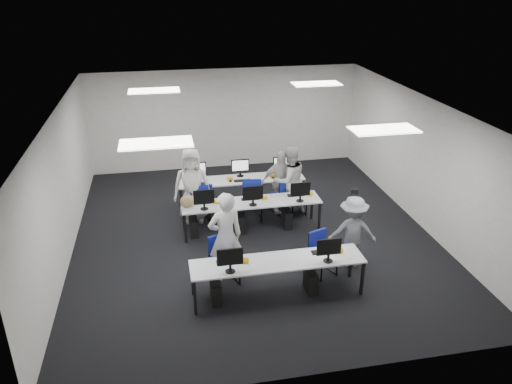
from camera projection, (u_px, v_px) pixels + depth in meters
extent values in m
plane|color=black|center=(253.00, 234.00, 11.54)|extent=(9.00, 9.00, 0.00)
plane|color=white|center=(253.00, 107.00, 10.32)|extent=(9.00, 9.00, 0.00)
cube|color=silver|center=(225.00, 119.00, 14.97)|extent=(8.00, 0.02, 3.00)
cube|color=silver|center=(314.00, 293.00, 6.90)|extent=(8.00, 0.02, 3.00)
cube|color=silver|center=(62.00, 188.00, 10.23)|extent=(0.02, 9.00, 3.00)
cube|color=silver|center=(421.00, 161.00, 11.63)|extent=(0.02, 9.00, 3.00)
cube|color=white|center=(156.00, 143.00, 8.19)|extent=(1.20, 0.60, 0.02)
cube|color=white|center=(384.00, 129.00, 8.89)|extent=(1.20, 0.60, 0.02)
cube|color=white|center=(154.00, 91.00, 11.77)|extent=(1.20, 0.60, 0.02)
cube|color=white|center=(316.00, 84.00, 12.47)|extent=(1.20, 0.60, 0.02)
cube|color=silver|center=(278.00, 262.00, 9.10)|extent=(3.20, 0.70, 0.03)
cube|color=black|center=(195.00, 298.00, 8.71)|extent=(0.05, 0.05, 0.70)
cube|color=black|center=(192.00, 279.00, 9.25)|extent=(0.05, 0.05, 0.70)
cube|color=black|center=(362.00, 278.00, 9.25)|extent=(0.05, 0.05, 0.70)
cube|color=black|center=(351.00, 261.00, 9.79)|extent=(0.05, 0.05, 0.70)
cube|color=silver|center=(252.00, 202.00, 11.43)|extent=(3.20, 0.70, 0.03)
cube|color=black|center=(185.00, 229.00, 11.04)|extent=(0.05, 0.05, 0.70)
cube|color=black|center=(184.00, 217.00, 11.58)|extent=(0.05, 0.05, 0.70)
cube|color=black|center=(319.00, 216.00, 11.58)|extent=(0.05, 0.05, 0.70)
cube|color=black|center=(312.00, 206.00, 12.12)|extent=(0.05, 0.05, 0.70)
cube|color=silver|center=(241.00, 179.00, 12.69)|extent=(3.20, 0.70, 0.03)
cube|color=black|center=(182.00, 202.00, 12.29)|extent=(0.05, 0.05, 0.70)
cube|color=black|center=(180.00, 192.00, 12.83)|extent=(0.05, 0.05, 0.70)
cube|color=black|center=(303.00, 192.00, 12.84)|extent=(0.05, 0.05, 0.70)
cube|color=black|center=(297.00, 183.00, 13.38)|extent=(0.05, 0.05, 0.70)
cube|color=#0B2A9B|center=(230.00, 257.00, 8.65)|extent=(0.46, 0.04, 0.32)
cube|color=black|center=(228.00, 261.00, 9.06)|extent=(0.42, 0.14, 0.02)
ellipsoid|color=black|center=(244.00, 259.00, 9.11)|extent=(0.07, 0.10, 0.04)
cube|color=black|center=(216.00, 292.00, 9.10)|extent=(0.18, 0.40, 0.42)
cube|color=white|center=(329.00, 247.00, 8.97)|extent=(0.46, 0.04, 0.32)
cube|color=black|center=(323.00, 252.00, 9.37)|extent=(0.42, 0.14, 0.02)
ellipsoid|color=black|center=(338.00, 250.00, 9.42)|extent=(0.07, 0.10, 0.04)
cube|color=black|center=(311.00, 281.00, 9.42)|extent=(0.18, 0.40, 0.42)
cube|color=white|center=(204.00, 197.00, 10.95)|extent=(0.46, 0.04, 0.32)
cube|color=black|center=(203.00, 203.00, 11.35)|extent=(0.42, 0.14, 0.02)
ellipsoid|color=black|center=(216.00, 201.00, 11.40)|extent=(0.07, 0.10, 0.04)
cube|color=black|center=(194.00, 227.00, 11.40)|extent=(0.18, 0.40, 0.42)
cube|color=white|center=(253.00, 193.00, 11.14)|extent=(0.46, 0.04, 0.32)
cube|color=black|center=(250.00, 199.00, 11.55)|extent=(0.42, 0.14, 0.02)
ellipsoid|color=black|center=(263.00, 197.00, 11.60)|extent=(0.07, 0.10, 0.04)
cube|color=black|center=(241.00, 223.00, 11.59)|extent=(0.18, 0.40, 0.42)
cube|color=white|center=(300.00, 189.00, 11.33)|extent=(0.46, 0.04, 0.32)
cube|color=black|center=(296.00, 195.00, 11.74)|extent=(0.42, 0.14, 0.02)
ellipsoid|color=black|center=(309.00, 194.00, 11.79)|extent=(0.07, 0.10, 0.04)
cube|color=black|center=(287.00, 219.00, 11.79)|extent=(0.18, 0.40, 0.42)
cube|color=white|center=(197.00, 168.00, 12.53)|extent=(0.46, 0.04, 0.32)
cube|color=black|center=(199.00, 184.00, 12.36)|extent=(0.42, 0.14, 0.02)
ellipsoid|color=black|center=(186.00, 184.00, 12.30)|extent=(0.07, 0.10, 0.04)
cube|color=black|center=(209.00, 200.00, 12.74)|extent=(0.18, 0.40, 0.42)
cube|color=white|center=(240.00, 165.00, 12.72)|extent=(0.46, 0.04, 0.32)
cube|color=black|center=(242.00, 180.00, 12.55)|extent=(0.42, 0.14, 0.02)
ellipsoid|color=black|center=(231.00, 181.00, 12.49)|extent=(0.07, 0.10, 0.04)
cube|color=black|center=(251.00, 197.00, 12.94)|extent=(0.18, 0.40, 0.42)
cube|color=white|center=(282.00, 162.00, 12.91)|extent=(0.46, 0.04, 0.32)
cube|color=black|center=(285.00, 177.00, 12.74)|extent=(0.42, 0.14, 0.02)
ellipsoid|color=black|center=(273.00, 178.00, 12.69)|extent=(0.07, 0.10, 0.04)
cube|color=black|center=(292.00, 193.00, 13.13)|extent=(0.18, 0.40, 0.42)
cube|color=navy|center=(224.00, 260.00, 9.56)|extent=(0.58, 0.57, 0.06)
cube|color=navy|center=(219.00, 243.00, 9.62)|extent=(0.44, 0.19, 0.38)
cube|color=navy|center=(323.00, 254.00, 9.85)|extent=(0.56, 0.55, 0.06)
cube|color=navy|center=(317.00, 238.00, 9.90)|extent=(0.41, 0.20, 0.36)
cube|color=navy|center=(203.00, 204.00, 11.94)|extent=(0.53, 0.52, 0.06)
cube|color=navy|center=(204.00, 191.00, 12.02)|extent=(0.42, 0.15, 0.36)
cube|color=navy|center=(252.00, 201.00, 12.05)|extent=(0.53, 0.51, 0.06)
cube|color=navy|center=(252.00, 187.00, 12.13)|extent=(0.45, 0.12, 0.38)
cube|color=navy|center=(297.00, 198.00, 12.37)|extent=(0.44, 0.42, 0.05)
cube|color=navy|center=(294.00, 186.00, 12.43)|extent=(0.38, 0.09, 0.33)
cube|color=navy|center=(198.00, 200.00, 12.09)|extent=(0.51, 0.49, 0.06)
cube|color=navy|center=(200.00, 193.00, 11.80)|extent=(0.44, 0.10, 0.38)
cube|color=navy|center=(251.00, 195.00, 12.39)|extent=(0.52, 0.50, 0.06)
cube|color=navy|center=(251.00, 189.00, 12.10)|extent=(0.43, 0.13, 0.37)
cube|color=navy|center=(282.00, 194.00, 12.44)|extent=(0.56, 0.54, 0.06)
cube|color=navy|center=(287.00, 188.00, 12.17)|extent=(0.42, 0.18, 0.36)
ellipsoid|color=#967D4D|center=(188.00, 201.00, 11.12)|extent=(0.36, 0.25, 0.28)
imported|color=silver|center=(225.00, 237.00, 9.51)|extent=(0.74, 0.55, 1.85)
imported|color=silver|center=(289.00, 180.00, 12.21)|extent=(0.98, 0.84, 1.75)
imported|color=silver|center=(192.00, 186.00, 11.82)|extent=(0.95, 0.67, 1.82)
imported|color=silver|center=(280.00, 182.00, 12.28)|extent=(0.95, 0.40, 1.62)
imported|color=slate|center=(352.00, 232.00, 10.02)|extent=(1.09, 0.78, 1.53)
cube|color=black|center=(354.00, 191.00, 9.85)|extent=(0.18, 0.21, 0.10)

